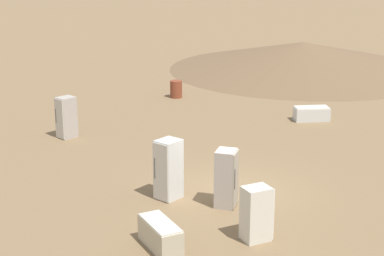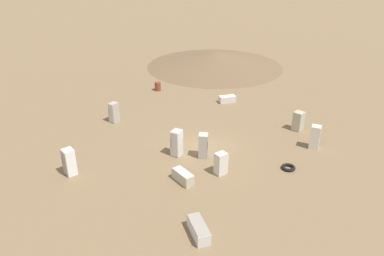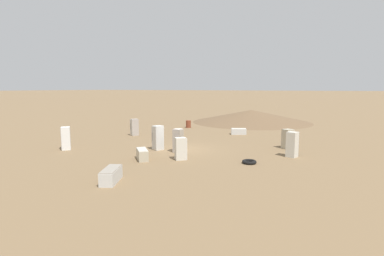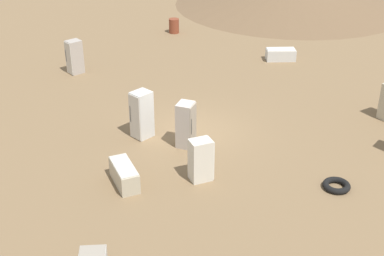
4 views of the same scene
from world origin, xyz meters
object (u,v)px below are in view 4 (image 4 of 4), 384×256
discarded_fridge_0 (201,160)px  discarded_fridge_7 (75,57)px  rusty_barrel (174,26)px  discarded_fridge_9 (124,175)px  discarded_fridge_1 (142,115)px  discarded_fridge_2 (281,55)px  discarded_fridge_5 (186,125)px  scrap_tire (336,185)px

discarded_fridge_0 → discarded_fridge_7: size_ratio=0.89×
rusty_barrel → discarded_fridge_9: bearing=107.4°
rusty_barrel → discarded_fridge_1: bearing=107.8°
discarded_fridge_7 → discarded_fridge_1: bearing=169.2°
discarded_fridge_2 → rusty_barrel: (7.16, -2.27, 0.13)m
discarded_fridge_5 → scrap_tire: discarded_fridge_5 is taller
discarded_fridge_0 → discarded_fridge_5: 2.39m
discarded_fridge_5 → discarded_fridge_7: size_ratio=1.05×
discarded_fridge_1 → discarded_fridge_7: (6.08, -4.79, -0.10)m
discarded_fridge_9 → discarded_fridge_5: bearing=-151.0°
discarded_fridge_2 → discarded_fridge_5: 10.50m
discarded_fridge_5 → rusty_barrel: size_ratio=2.03×
discarded_fridge_2 → rusty_barrel: size_ratio=1.94×
discarded_fridge_5 → discarded_fridge_2: bearing=172.4°
discarded_fridge_2 → discarded_fridge_5: (1.24, 10.41, 0.58)m
discarded_fridge_9 → scrap_tire: (-6.70, -2.36, -0.26)m
discarded_fridge_5 → discarded_fridge_9: (0.94, 3.20, -0.52)m
discarded_fridge_9 → rusty_barrel: rusty_barrel is taller
discarded_fridge_2 → discarded_fridge_7: bearing=97.3°
discarded_fridge_0 → discarded_fridge_1: bearing=-166.0°
discarded_fridge_0 → rusty_barrel: 16.36m
discarded_fridge_2 → discarded_fridge_9: size_ratio=1.08×
discarded_fridge_0 → discarded_fridge_7: (9.29, -6.81, 0.09)m
discarded_fridge_2 → discarded_fridge_9: 13.78m
discarded_fridge_5 → discarded_fridge_9: size_ratio=1.14×
discarded_fridge_9 → scrap_tire: bearing=154.7°
discarded_fridge_0 → discarded_fridge_7: bearing=-170.0°
discarded_fridge_1 → discarded_fridge_7: bearing=-15.6°
discarded_fridge_5 → rusty_barrel: discarded_fridge_5 is taller
discarded_fridge_1 → scrap_tire: (-7.63, 0.90, -0.84)m
discarded_fridge_0 → discarded_fridge_9: discarded_fridge_0 is taller
scrap_tire → discarded_fridge_7: bearing=-22.5°
discarded_fridge_2 → discarded_fridge_7: size_ratio=1.00×
discarded_fridge_7 → discarded_fridge_5: bearing=176.1°
discarded_fridge_1 → discarded_fridge_9: discarded_fridge_1 is taller
discarded_fridge_2 → discarded_fridge_9: (2.17, 13.61, 0.06)m
discarded_fridge_7 → discarded_fridge_2: bearing=-121.3°
discarded_fridge_1 → discarded_fridge_9: (-0.93, 3.25, -0.58)m
discarded_fridge_7 → rusty_barrel: size_ratio=1.93×
discarded_fridge_5 → scrap_tire: bearing=80.8°
discarded_fridge_2 → scrap_tire: size_ratio=1.83×
discarded_fridge_2 → rusty_barrel: rusty_barrel is taller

